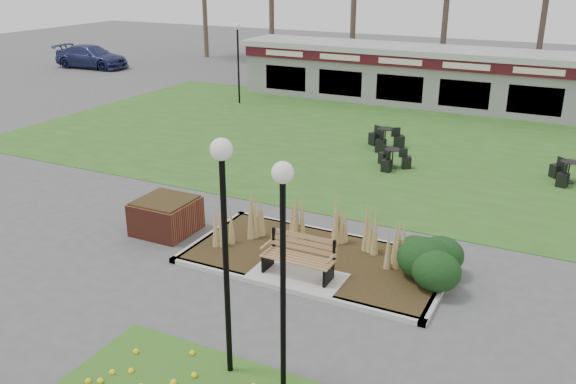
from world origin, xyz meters
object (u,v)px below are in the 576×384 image
at_px(bistro_set_b, 385,141).
at_px(bistro_set_d, 568,175).
at_px(brick_planter, 166,215).
at_px(bistro_set_c, 392,161).
at_px(car_silver, 297,57).
at_px(lamp_post_near_right, 283,231).
at_px(lamp_post_far_left, 238,45).
at_px(food_pavilion, 471,79).
at_px(park_bench, 299,256).
at_px(lamp_post_near_left, 224,209).
at_px(car_blue, 92,57).
at_px(car_black, 336,62).

xyz_separation_m(bistro_set_b, bistro_set_d, (6.75, -1.12, -0.02)).
bearing_deg(brick_planter, bistro_set_c, 64.48).
relative_size(bistro_set_c, car_silver, 0.28).
bearing_deg(brick_planter, lamp_post_near_right, -37.37).
xyz_separation_m(brick_planter, bistro_set_c, (3.86, 8.08, -0.23)).
bearing_deg(lamp_post_far_left, bistro_set_d, -19.11).
bearing_deg(bistro_set_b, bistro_set_c, -65.62).
height_order(food_pavilion, lamp_post_far_left, lamp_post_far_left).
height_order(park_bench, bistro_set_b, park_bench).
distance_m(bistro_set_b, bistro_set_c, 2.47).
relative_size(lamp_post_near_left, lamp_post_near_right, 1.05).
bearing_deg(lamp_post_near_left, lamp_post_far_left, 120.48).
bearing_deg(bistro_set_c, food_pavilion, 87.15).
bearing_deg(bistro_set_d, lamp_post_near_right, -105.07).
bearing_deg(lamp_post_near_left, brick_planter, 136.96).
distance_m(park_bench, car_silver, 29.77).
relative_size(bistro_set_d, car_silver, 0.29).
distance_m(park_bench, lamp_post_near_left, 4.59).
height_order(lamp_post_near_right, car_blue, lamp_post_near_right).
distance_m(brick_planter, lamp_post_far_left, 16.38).
relative_size(lamp_post_near_right, car_black, 1.01).
height_order(park_bench, bistro_set_c, park_bench).
height_order(bistro_set_c, car_silver, car_silver).
height_order(food_pavilion, bistro_set_c, food_pavilion).
distance_m(brick_planter, bistro_set_d, 13.30).
xyz_separation_m(car_silver, car_blue, (-12.91, -6.00, -0.01)).
xyz_separation_m(brick_planter, bistro_set_b, (2.84, 10.33, -0.19)).
bearing_deg(car_blue, park_bench, -132.28).
relative_size(lamp_post_far_left, bistro_set_b, 2.72).
bearing_deg(food_pavilion, bistro_set_b, -100.25).
bearing_deg(bistro_set_c, car_silver, 124.93).
bearing_deg(bistro_set_b, lamp_post_near_right, -78.36).
xyz_separation_m(lamp_post_far_left, car_blue, (-15.02, 5.20, -2.21)).
bearing_deg(brick_planter, car_silver, 108.41).
relative_size(park_bench, car_black, 0.41).
bearing_deg(lamp_post_near_left, bistro_set_d, 70.84).
bearing_deg(lamp_post_near_right, lamp_post_near_left, 180.00).
bearing_deg(car_blue, bistro_set_b, -115.26).
height_order(car_silver, car_blue, car_silver).
relative_size(lamp_post_near_right, car_silver, 0.91).
bearing_deg(bistro_set_b, brick_planter, -105.36).
relative_size(lamp_post_near_right, lamp_post_far_left, 1.02).
xyz_separation_m(lamp_post_near_right, bistro_set_d, (3.69, 13.72, -2.78)).
bearing_deg(lamp_post_near_right, car_silver, 115.50).
bearing_deg(park_bench, brick_planter, 170.31).
height_order(brick_planter, car_black, car_black).
bearing_deg(bistro_set_d, car_silver, 137.38).
bearing_deg(brick_planter, bistro_set_b, 74.64).
height_order(lamp_post_near_left, bistro_set_c, lamp_post_near_left).
distance_m(lamp_post_near_right, bistro_set_d, 14.47).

